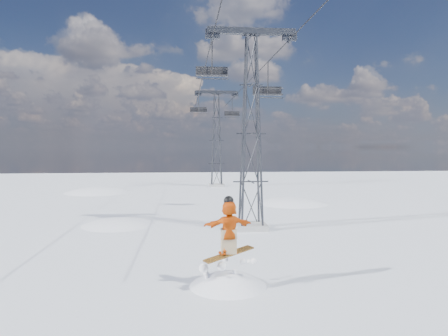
% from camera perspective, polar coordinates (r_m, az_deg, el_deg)
% --- Properties ---
extents(ground, '(120.00, 120.00, 0.00)m').
position_cam_1_polar(ground, '(15.60, 5.80, -14.66)').
color(ground, white).
rests_on(ground, ground).
extents(snow_terrain, '(39.00, 37.00, 22.00)m').
position_cam_1_polar(snow_terrain, '(38.61, -8.32, -18.80)').
color(snow_terrain, white).
rests_on(snow_terrain, ground).
extents(lift_tower_near, '(5.20, 1.80, 11.43)m').
position_cam_1_polar(lift_tower_near, '(22.89, 3.88, 4.85)').
color(lift_tower_near, '#999999').
rests_on(lift_tower_near, ground).
extents(lift_tower_far, '(5.20, 1.80, 11.43)m').
position_cam_1_polar(lift_tower_far, '(47.72, -1.07, 3.89)').
color(lift_tower_far, '#999999').
rests_on(lift_tower_far, ground).
extents(haul_cables, '(4.46, 51.00, 0.06)m').
position_cam_1_polar(haul_cables, '(34.82, 0.72, 13.13)').
color(haul_cables, black).
rests_on(haul_cables, ground).
extents(snowboarder_jump, '(4.40, 4.40, 7.07)m').
position_cam_1_polar(snowboarder_jump, '(14.80, 0.57, -22.38)').
color(snowboarder_jump, white).
rests_on(snowboarder_jump, ground).
extents(lift_chair_near, '(1.85, 0.53, 2.29)m').
position_cam_1_polar(lift_chair_near, '(23.43, -1.73, 13.54)').
color(lift_chair_near, black).
rests_on(lift_chair_near, ground).
extents(lift_chair_mid, '(2.12, 0.61, 2.63)m').
position_cam_1_polar(lift_chair_mid, '(29.44, 6.25, 10.82)').
color(lift_chair_mid, black).
rests_on(lift_chair_mid, ground).
extents(lift_chair_far, '(1.93, 0.56, 2.40)m').
position_cam_1_polar(lift_chair_far, '(45.83, -3.65, 8.26)').
color(lift_chair_far, black).
rests_on(lift_chair_far, ground).
extents(lift_chair_extra, '(1.94, 0.56, 2.41)m').
position_cam_1_polar(lift_chair_extra, '(50.89, 1.17, 7.73)').
color(lift_chair_extra, black).
rests_on(lift_chair_extra, ground).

